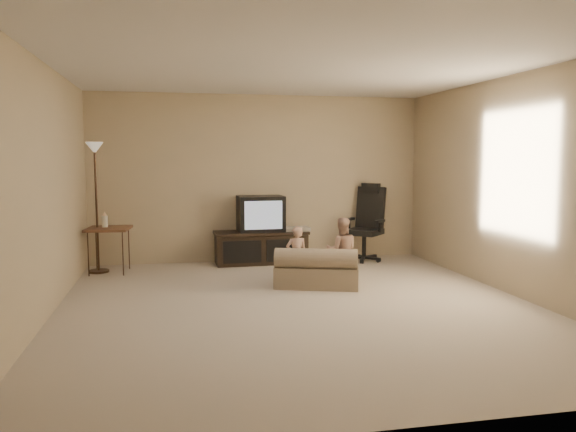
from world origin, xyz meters
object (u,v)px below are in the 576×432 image
at_px(tv_stand, 261,235).
at_px(toddler_left, 297,256).
at_px(child_sofa, 317,271).
at_px(toddler_right, 342,251).
at_px(side_table, 108,229).
at_px(floor_lamp, 96,178).
at_px(office_chair, 366,233).

relative_size(tv_stand, toddler_left, 1.94).
relative_size(child_sofa, toddler_right, 1.36).
bearing_deg(side_table, child_sofa, -28.75).
height_order(floor_lamp, toddler_left, floor_lamp).
bearing_deg(toddler_right, tv_stand, -52.79).
relative_size(office_chair, toddler_right, 1.42).
relative_size(office_chair, side_table, 1.40).
xyz_separation_m(tv_stand, toddler_left, (0.20, -1.50, -0.05)).
height_order(floor_lamp, toddler_right, floor_lamp).
xyz_separation_m(tv_stand, floor_lamp, (-2.29, -0.22, 0.88)).
bearing_deg(toddler_left, child_sofa, 141.06).
xyz_separation_m(tv_stand, office_chair, (1.61, -0.09, 0.01)).
bearing_deg(child_sofa, toddler_right, 38.44).
xyz_separation_m(office_chair, side_table, (-3.75, -0.17, 0.18)).
relative_size(side_table, toddler_right, 1.01).
bearing_deg(office_chair, tv_stand, -139.09).
relative_size(office_chair, toddler_left, 1.61).
bearing_deg(toddler_left, floor_lamp, -28.91).
bearing_deg(toddler_right, child_sofa, 30.80).
relative_size(tv_stand, floor_lamp, 0.80).
distance_m(tv_stand, child_sofa, 1.73).
xyz_separation_m(floor_lamp, toddler_left, (2.49, -1.28, -0.93)).
distance_m(tv_stand, toddler_left, 1.52).
distance_m(office_chair, child_sofa, 1.99).
xyz_separation_m(office_chair, toddler_right, (-0.84, -1.45, -0.01)).
height_order(side_table, toddler_right, side_table).
relative_size(office_chair, child_sofa, 1.04).
bearing_deg(toddler_right, side_table, -13.07).
bearing_deg(floor_lamp, tv_stand, 5.50).
height_order(office_chair, child_sofa, office_chair).
bearing_deg(floor_lamp, toddler_right, -23.25).
bearing_deg(child_sofa, toddler_left, 160.97).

